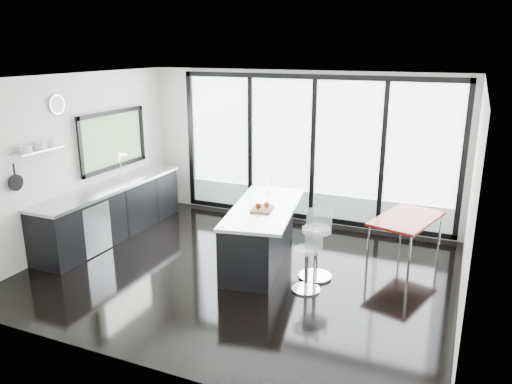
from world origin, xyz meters
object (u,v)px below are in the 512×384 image
at_px(bar_stool_near, 306,269).
at_px(bar_stool_far, 316,253).
at_px(red_table, 405,239).
at_px(island, 260,233).

height_order(bar_stool_near, bar_stool_far, bar_stool_far).
bearing_deg(red_table, bar_stool_far, -133.28).
xyz_separation_m(bar_stool_near, red_table, (1.08, 1.58, 0.04)).
xyz_separation_m(bar_stool_far, red_table, (1.09, 1.15, -0.03)).
bearing_deg(bar_stool_far, bar_stool_near, -95.19).
bearing_deg(island, bar_stool_near, -34.06).
distance_m(bar_stool_near, red_table, 1.92).
bearing_deg(bar_stool_near, bar_stool_far, 113.38).
distance_m(bar_stool_near, bar_stool_far, 0.44).
bearing_deg(bar_stool_far, red_table, 41.34).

